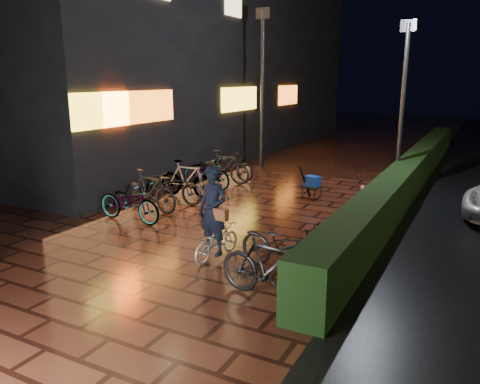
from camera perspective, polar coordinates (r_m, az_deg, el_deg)
The scene contains 10 objects.
ground at distance 9.75m, azimuth -6.91°, elevation -6.75°, with size 80.00×80.00×0.00m, color #381911.
hedge at distance 15.86m, azimuth 20.27°, elevation 2.35°, with size 0.70×20.00×1.00m, color black.
storefront_block at distance 24.07m, azimuth -10.44°, elevation 16.13°, with size 12.09×22.00×9.00m.
lamp_post_hedge at distance 14.57m, azimuth 19.23°, elevation 10.42°, with size 0.48×0.19×4.99m.
lamp_post_sf at distance 17.92m, azimuth 2.76°, elevation 13.16°, with size 0.56×0.16×5.86m.
cyclist at distance 8.91m, azimuth -3.12°, elevation -4.04°, with size 0.69×1.33×1.83m.
traffic_barrier at distance 11.72m, azimuth 15.27°, elevation -1.78°, with size 1.08×1.75×0.73m.
cart_assembly at distance 13.46m, azimuth 8.69°, elevation 1.17°, with size 0.65×0.54×0.99m.
parked_bikes_storefront at distance 13.81m, azimuth -6.18°, elevation 1.58°, with size 2.17×6.02×1.08m.
parked_bikes_hedge at distance 7.89m, azimuth 4.66°, elevation -7.75°, with size 2.09×1.99×1.08m.
Camera 1 is at (5.27, -7.47, 3.39)m, focal length 35.00 mm.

